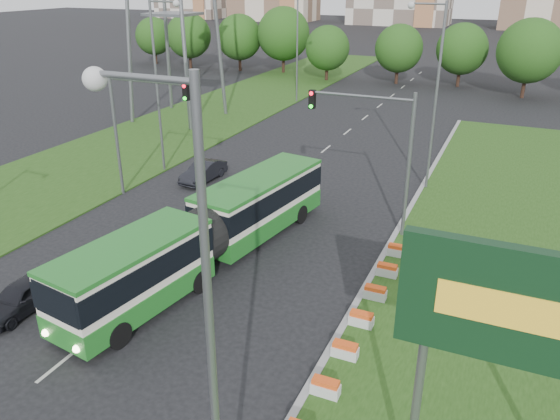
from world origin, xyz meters
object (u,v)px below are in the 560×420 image
at_px(traffic_mast_median, 380,140).
at_px(articulated_bus, 208,231).
at_px(car_left_far, 203,172).
at_px(pedestrian, 66,311).
at_px(billboard, 531,324).
at_px(shopping_trolley, 90,346).
at_px(car_left_near, 22,296).
at_px(traffic_mast_left, 135,117).

xyz_separation_m(traffic_mast_median, articulated_bus, (-6.62, -6.90, -3.58)).
height_order(car_left_far, pedestrian, pedestrian).
relative_size(billboard, traffic_mast_median, 1.00).
distance_m(traffic_mast_median, shopping_trolley, 17.34).
height_order(articulated_bus, car_left_near, articulated_bus).
xyz_separation_m(car_left_far, shopping_trolley, (6.03, -18.31, -0.34)).
relative_size(articulated_bus, pedestrian, 9.81).
relative_size(articulated_bus, car_left_far, 4.27).
bearing_deg(car_left_near, pedestrian, -5.55).
relative_size(car_left_near, shopping_trolley, 5.93).
xyz_separation_m(billboard, traffic_mast_left, (-22.63, 15.00, -0.81)).
bearing_deg(billboard, traffic_mast_left, 146.45).
xyz_separation_m(billboard, car_left_far, (-20.63, 19.31, -5.48)).
bearing_deg(traffic_mast_median, billboard, -64.97).
relative_size(traffic_mast_left, articulated_bus, 0.45).
relative_size(billboard, shopping_trolley, 11.76).
distance_m(billboard, traffic_mast_left, 27.16).
height_order(articulated_bus, pedestrian, articulated_bus).
distance_m(traffic_mast_left, car_left_far, 6.66).
xyz_separation_m(car_left_near, pedestrian, (2.81, -0.32, 0.21)).
bearing_deg(car_left_far, billboard, -39.65).
relative_size(billboard, pedestrian, 4.46).
distance_m(billboard, pedestrian, 17.43).
xyz_separation_m(traffic_mast_median, shopping_trolley, (-7.13, -15.00, -5.01)).
distance_m(car_left_near, car_left_far, 17.16).
height_order(pedestrian, shopping_trolley, pedestrian).
distance_m(traffic_mast_left, car_left_near, 14.02).
bearing_deg(traffic_mast_median, articulated_bus, -133.80).
bearing_deg(shopping_trolley, traffic_mast_left, 134.07).
bearing_deg(car_left_far, shopping_trolley, -68.31).
xyz_separation_m(traffic_mast_median, car_left_near, (-11.85, -13.80, -4.66)).
height_order(traffic_mast_median, traffic_mast_left, same).
bearing_deg(traffic_mast_left, billboard, -33.55).
bearing_deg(billboard, traffic_mast_median, 115.03).
xyz_separation_m(traffic_mast_left, shopping_trolley, (8.03, -14.00, -5.01)).
height_order(billboard, traffic_mast_left, same).
bearing_deg(billboard, car_left_near, 173.50).
bearing_deg(traffic_mast_median, pedestrian, -122.61).
xyz_separation_m(car_left_near, shopping_trolley, (4.72, -1.19, -0.35)).
bearing_deg(pedestrian, car_left_far, 17.38).
distance_m(articulated_bus, car_left_near, 8.73).
xyz_separation_m(billboard, car_left_near, (-19.32, 2.20, -5.48)).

